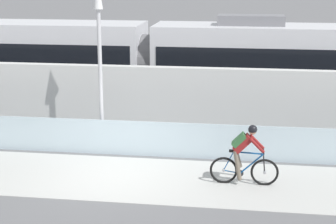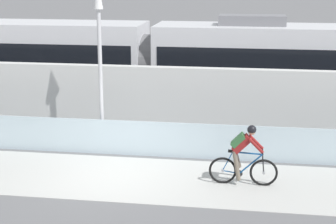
% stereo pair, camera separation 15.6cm
% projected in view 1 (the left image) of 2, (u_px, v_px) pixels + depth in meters
% --- Properties ---
extents(ground_plane, '(200.00, 200.00, 0.00)m').
position_uv_depth(ground_plane, '(115.00, 177.00, 14.62)').
color(ground_plane, slate).
extents(bike_path_deck, '(32.00, 3.20, 0.01)m').
position_uv_depth(bike_path_deck, '(115.00, 177.00, 14.62)').
color(bike_path_deck, beige).
rests_on(bike_path_deck, ground).
extents(glass_parapet, '(32.00, 0.05, 1.06)m').
position_uv_depth(glass_parapet, '(129.00, 138.00, 16.25)').
color(glass_parapet, silver).
rests_on(glass_parapet, ground).
extents(concrete_barrier_wall, '(32.00, 0.36, 2.39)m').
position_uv_depth(concrete_barrier_wall, '(140.00, 102.00, 17.81)').
color(concrete_barrier_wall, silver).
rests_on(concrete_barrier_wall, ground).
extents(tram_rail_near, '(32.00, 0.08, 0.01)m').
position_uv_depth(tram_rail_near, '(153.00, 118.00, 20.49)').
color(tram_rail_near, '#595654').
rests_on(tram_rail_near, ground).
extents(tram_rail_far, '(32.00, 0.08, 0.01)m').
position_uv_depth(tram_rail_far, '(159.00, 109.00, 21.86)').
color(tram_rail_far, '#595654').
rests_on(tram_rail_far, ground).
extents(tram, '(22.56, 2.54, 3.81)m').
position_uv_depth(tram, '(149.00, 65.00, 20.74)').
color(tram, silver).
rests_on(tram, ground).
extents(cyclist_on_bike, '(1.77, 0.58, 1.61)m').
position_uv_depth(cyclist_on_bike, '(244.00, 155.00, 13.95)').
color(cyclist_on_bike, black).
rests_on(cyclist_on_bike, ground).
extents(lamp_post_antenna, '(0.28, 0.28, 5.20)m').
position_uv_depth(lamp_post_antenna, '(99.00, 44.00, 15.97)').
color(lamp_post_antenna, gray).
rests_on(lamp_post_antenna, ground).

